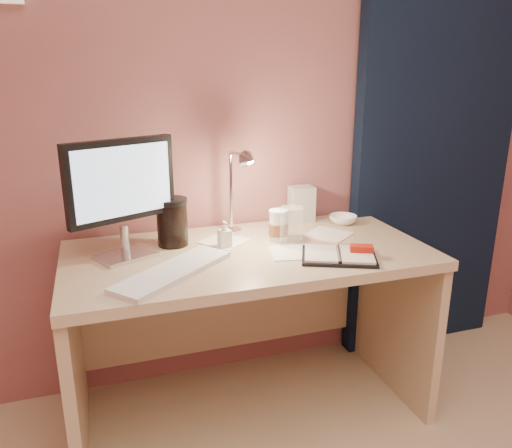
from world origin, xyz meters
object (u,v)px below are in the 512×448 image
object	(u,v)px
clear_cup	(291,227)
bowl	(343,220)
dark_jar	(172,224)
desk_lamp	(231,184)
coffee_cup	(278,226)
monitor	(120,188)
planner	(341,255)
lotion_bottle	(225,234)
keyboard	(173,271)
product_box	(301,204)
desk	(244,295)

from	to	relation	value
clear_cup	bowl	distance (m)	0.40
dark_jar	desk_lamp	size ratio (longest dim) A/B	0.46
coffee_cup	bowl	bearing A→B (deg)	19.71
dark_jar	bowl	bearing A→B (deg)	3.50
desk_lamp	monitor	bearing A→B (deg)	176.28
dark_jar	planner	bearing A→B (deg)	-30.56
monitor	lotion_bottle	size ratio (longest dim) A/B	4.20
clear_cup	desk_lamp	world-z (taller)	desk_lamp
keyboard	clear_cup	xyz separation A→B (m)	(0.49, 0.15, 0.07)
dark_jar	product_box	xyz separation A→B (m)	(0.62, 0.15, -0.00)
desk	keyboard	bearing A→B (deg)	-145.08
desk	product_box	size ratio (longest dim) A/B	8.65
desk	lotion_bottle	world-z (taller)	lotion_bottle
desk	monitor	world-z (taller)	monitor
dark_jar	coffee_cup	bearing A→B (deg)	-11.16
keyboard	lotion_bottle	xyz separation A→B (m)	(0.24, 0.21, 0.04)
desk	planner	distance (m)	0.46
product_box	planner	bearing A→B (deg)	-94.04
planner	product_box	world-z (taller)	product_box
bowl	lotion_bottle	bearing A→B (deg)	-167.03
lotion_bottle	product_box	bearing A→B (deg)	29.28
planner	product_box	xyz separation A→B (m)	(0.05, 0.49, 0.07)
clear_cup	monitor	bearing A→B (deg)	173.63
planner	clear_cup	world-z (taller)	clear_cup
keyboard	dark_jar	bearing A→B (deg)	41.27
lotion_bottle	dark_jar	size ratio (longest dim) A/B	0.62
desk_lamp	bowl	bearing A→B (deg)	-7.85
keyboard	dark_jar	xyz separation A→B (m)	(0.05, 0.30, 0.08)
monitor	dark_jar	world-z (taller)	monitor
clear_cup	bowl	bearing A→B (deg)	31.19
keyboard	desk_lamp	distance (m)	0.47
bowl	product_box	xyz separation A→B (m)	(-0.16, 0.10, 0.06)
desk	planner	size ratio (longest dim) A/B	4.22
desk	lotion_bottle	size ratio (longest dim) A/B	13.31
desk	monitor	distance (m)	0.67
planner	desk_lamp	size ratio (longest dim) A/B	0.89
coffee_cup	desk_lamp	size ratio (longest dim) A/B	0.35
bowl	lotion_bottle	xyz separation A→B (m)	(-0.59, -0.14, 0.03)
keyboard	planner	xyz separation A→B (m)	(0.62, -0.04, 0.00)
coffee_cup	desk_lamp	bearing A→B (deg)	157.11
planner	clear_cup	distance (m)	0.23
coffee_cup	desk_lamp	xyz separation A→B (m)	(-0.18, 0.07, 0.17)
monitor	desk_lamp	size ratio (longest dim) A/B	1.19
planner	desk_lamp	bearing A→B (deg)	158.79
keyboard	desk_lamp	world-z (taller)	desk_lamp
coffee_cup	dark_jar	world-z (taller)	dark_jar
desk	dark_jar	world-z (taller)	dark_jar
lotion_bottle	desk_lamp	distance (m)	0.20
product_box	clear_cup	bearing A→B (deg)	-117.94
lotion_bottle	coffee_cup	bearing A→B (deg)	1.51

